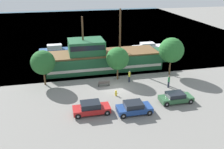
% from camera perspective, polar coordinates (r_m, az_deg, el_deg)
% --- Properties ---
extents(ground_plane, '(160.00, 160.00, 0.00)m').
position_cam_1_polar(ground_plane, '(35.65, 0.86, -2.95)').
color(ground_plane, gray).
extents(water_surface, '(80.00, 80.00, 0.00)m').
position_cam_1_polar(water_surface, '(77.24, -7.08, 10.65)').
color(water_surface, '#33566B').
rests_on(water_surface, ground).
extents(pirate_ship, '(20.32, 5.70, 9.93)m').
position_cam_1_polar(pirate_ship, '(42.20, -2.39, 3.80)').
color(pirate_ship, '#1E5633').
rests_on(pirate_ship, water_surface).
extents(moored_boat_dockside, '(7.17, 2.35, 1.61)m').
position_cam_1_polar(moored_boat_dockside, '(53.68, 8.52, 6.19)').
color(moored_boat_dockside, silver).
rests_on(moored_boat_dockside, water_surface).
extents(moored_boat_outer, '(7.21, 2.06, 1.86)m').
position_cam_1_polar(moored_boat_outer, '(51.94, -12.49, 5.46)').
color(moored_boat_outer, navy).
rests_on(moored_boat_outer, water_surface).
extents(parked_car_curb_front, '(4.04, 1.98, 1.41)m').
position_cam_1_polar(parked_car_curb_front, '(29.14, 5.05, -7.58)').
color(parked_car_curb_front, navy).
rests_on(parked_car_curb_front, ground_plane).
extents(parked_car_curb_mid, '(4.14, 1.88, 1.32)m').
position_cam_1_polar(parked_car_curb_mid, '(32.38, 14.36, -5.11)').
color(parked_car_curb_mid, '#2D5B38').
rests_on(parked_car_curb_mid, ground_plane).
extents(parked_car_curb_rear, '(4.27, 1.90, 1.48)m').
position_cam_1_polar(parked_car_curb_rear, '(29.03, -4.78, -7.63)').
color(parked_car_curb_rear, '#B21E1E').
rests_on(parked_car_curb_rear, ground_plane).
extents(fire_hydrant, '(0.42, 0.25, 0.76)m').
position_cam_1_polar(fire_hydrant, '(33.12, 0.92, -4.21)').
color(fire_hydrant, yellow).
rests_on(fire_hydrant, ground_plane).
extents(bench_promenade_east, '(1.64, 0.45, 0.85)m').
position_cam_1_polar(bench_promenade_east, '(35.86, -1.86, -2.04)').
color(bench_promenade_east, '#4C4742').
rests_on(bench_promenade_east, ground_plane).
extents(pedestrian_walking_near, '(0.32, 0.32, 1.80)m').
position_cam_1_polar(pedestrian_walking_near, '(36.16, 12.84, -1.56)').
color(pedestrian_walking_near, '#232838').
rests_on(pedestrian_walking_near, ground_plane).
extents(pedestrian_walking_far, '(0.32, 0.32, 1.76)m').
position_cam_1_polar(pedestrian_walking_far, '(37.21, 3.98, -0.39)').
color(pedestrian_walking_far, '#232838').
rests_on(pedestrian_walking_far, ground_plane).
extents(tree_row_east, '(3.47, 3.47, 5.15)m').
position_cam_1_polar(tree_row_east, '(36.63, -15.51, 2.66)').
color(tree_row_east, brown).
rests_on(tree_row_east, ground_plane).
extents(tree_row_mideast, '(3.42, 3.42, 5.02)m').
position_cam_1_polar(tree_row_mideast, '(37.27, 1.30, 3.65)').
color(tree_row_mideast, brown).
rests_on(tree_row_mideast, ground_plane).
extents(tree_row_midwest, '(3.88, 3.88, 5.99)m').
position_cam_1_polar(tree_row_midwest, '(39.95, 13.42, 5.43)').
color(tree_row_midwest, brown).
rests_on(tree_row_midwest, ground_plane).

